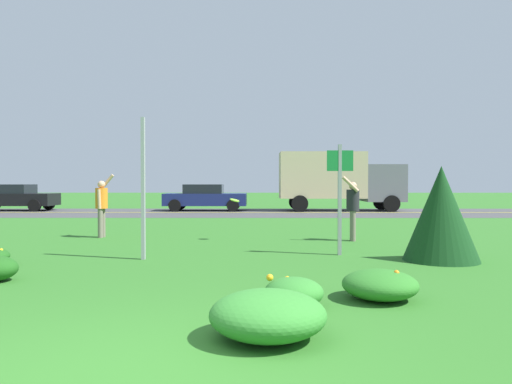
# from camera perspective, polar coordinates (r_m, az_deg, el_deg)

# --- Properties ---
(ground_plane) EXTENTS (120.00, 120.00, 0.00)m
(ground_plane) POSITION_cam_1_polar(r_m,az_deg,el_deg) (14.73, -4.10, -4.96)
(ground_plane) COLOR #2D6B23
(highway_strip) EXTENTS (120.00, 7.62, 0.01)m
(highway_strip) POSITION_cam_1_polar(r_m,az_deg,el_deg) (25.45, -2.24, -2.39)
(highway_strip) COLOR #424244
(highway_strip) RESTS_ON ground
(highway_center_stripe) EXTENTS (120.00, 0.16, 0.00)m
(highway_center_stripe) POSITION_cam_1_polar(r_m,az_deg,el_deg) (25.45, -2.24, -2.37)
(highway_center_stripe) COLOR yellow
(highway_center_stripe) RESTS_ON ground
(daylily_clump_front_center) EXTENTS (0.75, 0.77, 0.40)m
(daylily_clump_front_center) POSITION_cam_1_polar(r_m,az_deg,el_deg) (6.30, 4.39, -11.48)
(daylily_clump_front_center) COLOR #337F2D
(daylily_clump_front_center) RESTS_ON ground
(daylily_clump_front_left) EXTENTS (1.01, 1.05, 0.41)m
(daylily_clump_front_left) POSITION_cam_1_polar(r_m,az_deg,el_deg) (6.88, 14.14, -10.34)
(daylily_clump_front_left) COLOR #2D7526
(daylily_clump_front_left) RESTS_ON ground
(daylily_clump_mid_center) EXTENTS (1.18, 1.18, 0.48)m
(daylily_clump_mid_center) POSITION_cam_1_polar(r_m,az_deg,el_deg) (5.06, 1.37, -14.00)
(daylily_clump_mid_center) COLOR #337F2D
(daylily_clump_mid_center) RESTS_ON ground
(sign_post_near_path) EXTENTS (0.07, 0.10, 2.87)m
(sign_post_near_path) POSITION_cam_1_polar(r_m,az_deg,el_deg) (10.21, -12.92, 0.40)
(sign_post_near_path) COLOR #93969B
(sign_post_near_path) RESTS_ON ground
(sign_post_by_roadside) EXTENTS (0.56, 0.10, 2.37)m
(sign_post_by_roadside) POSITION_cam_1_polar(r_m,az_deg,el_deg) (10.70, 9.66, 0.48)
(sign_post_by_roadside) COLOR #93969B
(sign_post_by_roadside) RESTS_ON ground
(evergreen_shrub_side) EXTENTS (1.48, 1.48, 1.89)m
(evergreen_shrub_side) POSITION_cam_1_polar(r_m,az_deg,el_deg) (10.45, 20.61, -2.34)
(evergreen_shrub_side) COLOR #143D19
(evergreen_shrub_side) RESTS_ON ground
(person_thrower_orange_shirt) EXTENTS (0.48, 0.51, 1.80)m
(person_thrower_orange_shirt) POSITION_cam_1_polar(r_m,az_deg,el_deg) (14.61, -17.42, -1.26)
(person_thrower_orange_shirt) COLOR orange
(person_thrower_orange_shirt) RESTS_ON ground
(person_catcher_dark_shirt) EXTENTS (0.50, 0.51, 1.73)m
(person_catcher_dark_shirt) POSITION_cam_1_polar(r_m,az_deg,el_deg) (13.38, 11.12, -1.54)
(person_catcher_dark_shirt) COLOR #232328
(person_catcher_dark_shirt) RESTS_ON ground
(frisbee_lime) EXTENTS (0.26, 0.26, 0.12)m
(frisbee_lime) POSITION_cam_1_polar(r_m,az_deg,el_deg) (13.25, -2.48, -0.96)
(frisbee_lime) COLOR #8CD133
(car_black_leftmost) EXTENTS (4.50, 2.00, 1.45)m
(car_black_leftmost) POSITION_cam_1_polar(r_m,az_deg,el_deg) (30.30, -26.24, -0.55)
(car_black_leftmost) COLOR black
(car_black_leftmost) RESTS_ON ground
(car_navy_center_left) EXTENTS (4.50, 2.00, 1.45)m
(car_navy_center_left) POSITION_cam_1_polar(r_m,az_deg,el_deg) (27.27, -5.90, -0.61)
(car_navy_center_left) COLOR navy
(car_navy_center_left) RESTS_ON ground
(box_truck_gray) EXTENTS (6.70, 2.46, 3.20)m
(box_truck_gray) POSITION_cam_1_polar(r_m,az_deg,el_deg) (27.45, 9.46, 1.61)
(box_truck_gray) COLOR slate
(box_truck_gray) RESTS_ON ground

